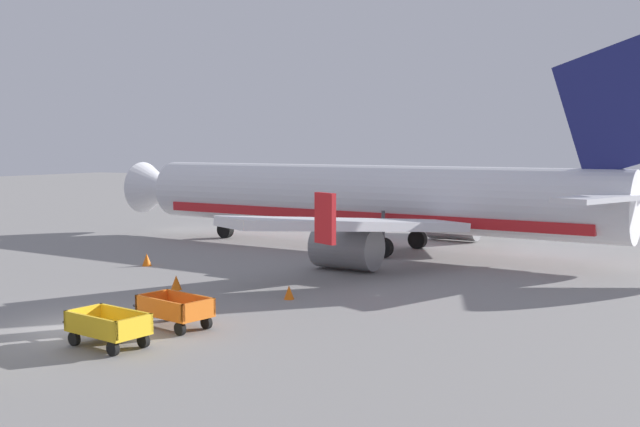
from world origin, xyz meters
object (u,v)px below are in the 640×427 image
(traffic_cone_mid_apron, at_px, (289,292))
(baggage_cart_second_in_row, at_px, (175,310))
(baggage_cart_nearest, at_px, (108,327))
(traffic_cone_by_carts, at_px, (176,282))
(airplane, at_px, (379,199))
(traffic_cone_near_plane, at_px, (147,260))

(traffic_cone_mid_apron, bearing_deg, baggage_cart_second_in_row, -99.11)
(baggage_cart_nearest, bearing_deg, traffic_cone_by_carts, 116.70)
(baggage_cart_second_in_row, relative_size, traffic_cone_by_carts, 5.81)
(baggage_cart_second_in_row, distance_m, traffic_cone_by_carts, 6.77)
(baggage_cart_second_in_row, height_order, traffic_cone_by_carts, baggage_cart_second_in_row)
(airplane, xyz_separation_m, baggage_cart_nearest, (1.37, -22.94, -2.45))
(traffic_cone_by_carts, bearing_deg, airplane, 79.74)
(traffic_cone_near_plane, bearing_deg, baggage_cart_nearest, -52.35)
(baggage_cart_nearest, xyz_separation_m, traffic_cone_near_plane, (-9.50, 12.32, -0.28))
(airplane, xyz_separation_m, baggage_cart_second_in_row, (1.60, -20.10, -2.45))
(traffic_cone_near_plane, bearing_deg, baggage_cart_second_in_row, -44.24)
(baggage_cart_nearest, bearing_deg, traffic_cone_near_plane, 127.65)
(airplane, relative_size, traffic_cone_mid_apron, 67.98)
(traffic_cone_mid_apron, relative_size, traffic_cone_by_carts, 0.89)
(baggage_cart_second_in_row, xyz_separation_m, traffic_cone_by_carts, (-4.29, 5.23, -0.29))
(traffic_cone_mid_apron, height_order, traffic_cone_by_carts, traffic_cone_by_carts)
(baggage_cart_second_in_row, bearing_deg, traffic_cone_by_carts, 129.35)
(baggage_cart_second_in_row, height_order, traffic_cone_mid_apron, baggage_cart_second_in_row)
(airplane, bearing_deg, traffic_cone_by_carts, -100.26)
(airplane, height_order, traffic_cone_mid_apron, airplane)
(baggage_cart_second_in_row, bearing_deg, airplane, 94.54)
(airplane, bearing_deg, baggage_cart_nearest, -86.59)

